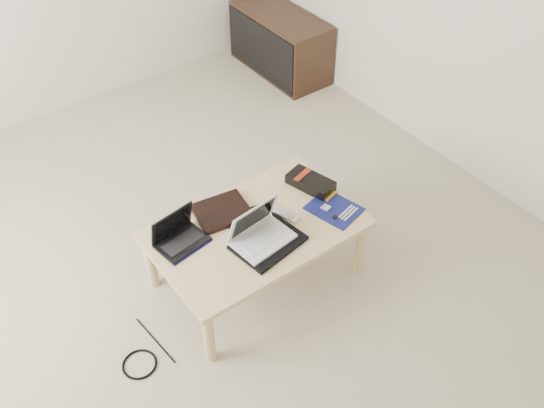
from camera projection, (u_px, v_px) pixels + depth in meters
ground at (187, 267)px, 3.53m from camera, size 4.00×4.00×0.00m
coffee_table at (256, 234)px, 3.24m from camera, size 1.10×0.70×0.40m
media_cabinet at (280, 43)px, 4.98m from camera, size 0.41×0.90×0.50m
book at (222, 212)px, 3.27m from camera, size 0.32×0.28×0.03m
netbook at (179, 236)px, 3.10m from camera, size 0.28×0.22×0.18m
tablet at (253, 221)px, 3.23m from camera, size 0.30×0.25×0.01m
remote at (279, 212)px, 3.28m from camera, size 0.13×0.24×0.02m
neoprene_sleeve at (268, 243)px, 3.11m from camera, size 0.38×0.30×0.02m
white_laptop at (259, 232)px, 3.09m from camera, size 0.32×0.25×0.21m
motherboard at (334, 208)px, 3.31m from camera, size 0.28×0.32×0.01m
gpu_box at (311, 182)px, 3.43m from camera, size 0.20×0.29×0.06m
cable_coil at (253, 243)px, 3.12m from camera, size 0.13×0.13×0.01m
floor_cable_coil at (140, 364)px, 3.05m from camera, size 0.23×0.23×0.01m
floor_cable_trail at (155, 340)px, 3.16m from camera, size 0.04×0.36×0.01m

